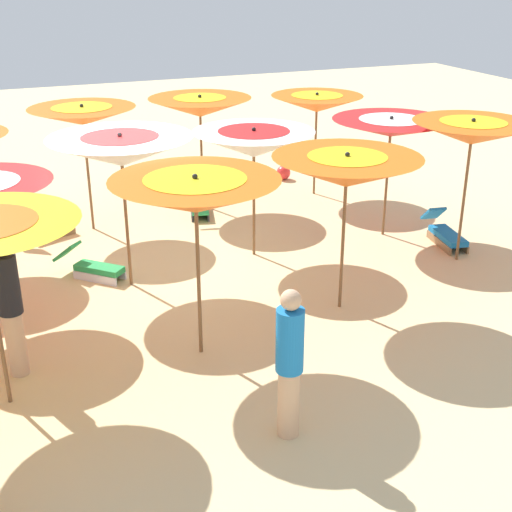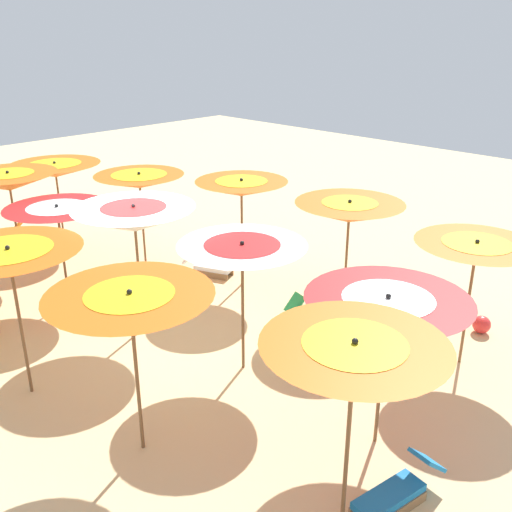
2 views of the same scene
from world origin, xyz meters
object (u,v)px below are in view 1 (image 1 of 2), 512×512
Objects in this scene: beach_umbrella_12 at (196,195)px; beach_ball at (283,173)px; beach_umbrella_10 at (472,133)px; lounger_4 at (200,207)px; beach_umbrella_0 at (317,103)px; lounger_3 at (44,227)px; lounger_0 at (93,266)px; beachgoer_1 at (10,304)px; beachgoer_2 at (289,361)px; beach_umbrella_7 at (121,151)px; beach_umbrella_5 at (391,128)px; beach_umbrella_2 at (82,116)px; beach_umbrella_11 at (347,171)px; lounger_5 at (445,233)px; beach_umbrella_6 at (254,143)px; beach_umbrella_1 at (200,107)px.

beach_umbrella_12 is 7.34× the size of beach_ball.
beach_umbrella_10 reaches higher than lounger_4.
beach_umbrella_10 is 7.39× the size of beach_ball.
beach_umbrella_0 reaches higher than lounger_3.
lounger_0 is 0.59× the size of beachgoer_1.
lounger_0 is 5.14m from beachgoer_2.
beach_umbrella_7 is at bearing 168.37° from beach_umbrella_10.
beach_umbrella_7 reaches higher than lounger_0.
lounger_0 is at bearing -142.91° from beach_ball.
beach_umbrella_5 reaches higher than lounger_3.
beach_umbrella_2 reaches higher than beach_umbrella_11.
lounger_5 is at bearing -143.66° from beachgoer_1.
beach_umbrella_5 is 2.07× the size of lounger_0.
beachgoer_1 is (-6.84, -2.46, -1.07)m from beach_umbrella_5.
lounger_5 is (6.28, -0.90, -0.00)m from lounger_0.
beach_umbrella_2 is at bearing -175.72° from beach_umbrella_0.
beachgoer_2 is (0.36, -2.03, -1.27)m from beach_umbrella_12.
beachgoer_2 is at bearing -128.56° from beach_umbrella_11.
beach_umbrella_2 reaches higher than beachgoer_1.
beach_umbrella_6 is at bearing -157.65° from lounger_4.
beach_umbrella_6 is at bearing -55.78° from lounger_3.
beach_umbrella_7 is at bearing 158.05° from lounger_4.
beachgoer_1 reaches higher than lounger_5.
beach_umbrella_11 is 6.89m from beach_ball.
lounger_3 is (-0.54, 2.12, 0.02)m from lounger_0.
lounger_3 is 3.07m from lounger_4.
beach_umbrella_6 is (-2.54, -2.72, -0.00)m from beach_umbrella_0.
beach_umbrella_2 reaches higher than beach_umbrella_1.
lounger_0 is at bearing -99.55° from beach_umbrella_2.
beach_ball is at bearing -156.83° from lounger_5.
beach_umbrella_2 is at bearing 145.35° from beach_umbrella_10.
beach_umbrella_1 reaches higher than beach_ball.
beach_umbrella_0 is at bearing 32.91° from beach_umbrella_7.
beach_umbrella_12 reaches higher than beach_umbrella_2.
beach_umbrella_12 is 5.58m from lounger_3.
beach_umbrella_2 is 1.01× the size of beach_umbrella_11.
beachgoer_1 is (-4.64, -0.11, -1.13)m from beach_umbrella_11.
beach_ball is at bearing 58.02° from beach_umbrella_12.
beach_umbrella_12 is at bearing -121.98° from beach_ball.
beach_umbrella_6 is 1.88× the size of lounger_4.
beachgoer_1 is at bearing -160.24° from beach_umbrella_5.
beach_ball is (3.89, 8.83, -0.76)m from beachgoer_2.
lounger_0 is 0.91× the size of lounger_3.
lounger_5 is (5.90, -3.19, -2.01)m from beach_umbrella_2.
beach_ball is (2.34, 3.96, -1.84)m from beach_umbrella_6.
beachgoer_1 is at bearing -74.11° from lounger_0.
beach_umbrella_0 is at bearing -81.16° from beach_ball.
beach_umbrella_0 is 2.57m from beach_umbrella_1.
beach_umbrella_10 is (3.21, -1.54, 0.23)m from beach_umbrella_6.
lounger_4 is (-0.29, 2.26, -1.81)m from beach_umbrella_6.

